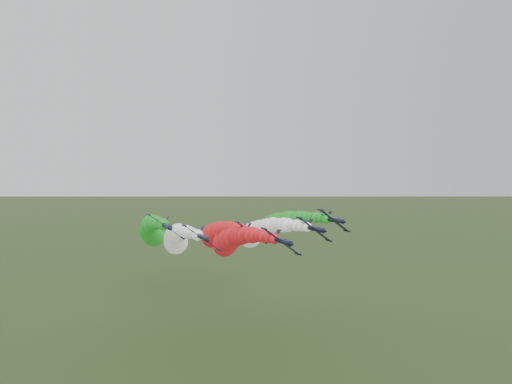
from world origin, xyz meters
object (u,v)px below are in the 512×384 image
at_px(jet_outer_left, 152,230).
at_px(jet_outer_right, 276,225).
at_px(jet_inner_right, 258,232).
at_px(jet_trail, 215,234).
at_px(jet_inner_left, 176,238).
at_px(jet_lead, 230,241).

relative_size(jet_outer_left, jet_outer_right, 1.00).
xyz_separation_m(jet_inner_right, jet_outer_left, (-31.53, 8.23, 1.16)).
height_order(jet_outer_right, jet_trail, jet_outer_right).
height_order(jet_inner_right, jet_outer_left, jet_outer_left).
distance_m(jet_inner_left, jet_outer_right, 34.52).
bearing_deg(jet_lead, jet_outer_left, 140.01).
height_order(jet_inner_right, jet_trail, jet_inner_right).
height_order(jet_inner_left, jet_outer_right, jet_outer_right).
relative_size(jet_inner_left, jet_outer_right, 1.00).
height_order(jet_inner_right, jet_outer_right, jet_outer_right).
distance_m(jet_lead, jet_inner_right, 14.53).
distance_m(jet_outer_left, jet_outer_right, 40.46).
bearing_deg(jet_trail, jet_outer_left, -160.73).
bearing_deg(jet_trail, jet_inner_right, -61.02).
bearing_deg(jet_lead, jet_outer_right, 34.43).
xyz_separation_m(jet_lead, jet_inner_right, (11.98, 8.17, 1.00)).
distance_m(jet_lead, jet_trail, 24.52).
bearing_deg(jet_outer_left, jet_trail, 19.27).
relative_size(jet_lead, jet_trail, 1.00).
bearing_deg(jet_outer_right, jet_trail, 150.67).
height_order(jet_outer_left, jet_outer_right, jet_outer_left).
bearing_deg(jet_inner_right, jet_lead, -145.70).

